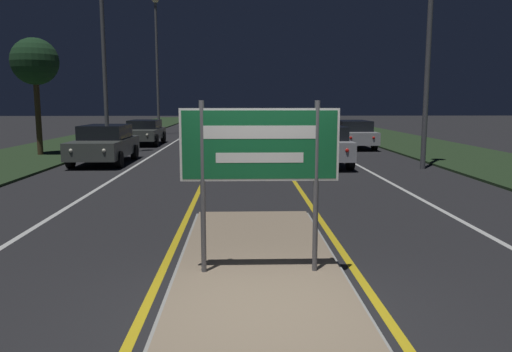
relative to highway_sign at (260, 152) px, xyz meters
The scene contains 19 objects.
ground_plane 2.17m from the highway_sign, 90.00° to the right, with size 160.00×160.00×0.00m, color #232326.
median_island 1.68m from the highway_sign, 90.00° to the left, with size 2.36×7.56×0.10m.
verge_left 21.02m from the highway_sign, 116.96° to the left, with size 5.00×100.00×0.08m.
verge_right 21.02m from the highway_sign, 63.04° to the left, with size 5.00×100.00×0.08m.
centre_line_yellow_left 23.78m from the highway_sign, 93.32° to the left, with size 0.12×70.00×0.01m.
centre_line_yellow_right 23.78m from the highway_sign, 86.68° to the left, with size 0.12×70.00×0.01m.
lane_line_white_left 24.11m from the highway_sign, 100.06° to the left, with size 0.12×70.00×0.01m.
lane_line_white_right 24.11m from the highway_sign, 79.94° to the left, with size 0.12×70.00×0.01m.
edge_line_white_left 24.81m from the highway_sign, 106.91° to the left, with size 0.10×70.00×0.01m.
edge_line_white_right 24.81m from the highway_sign, 73.09° to the left, with size 0.10×70.00×0.01m.
highway_sign is the anchor object (origin of this frame).
streetlight_left_near 17.95m from the highway_sign, 111.12° to the left, with size 0.56×0.56×9.65m.
streetlight_left_far 31.20m from the highway_sign, 101.59° to the left, with size 0.52×0.52×9.79m.
car_receding_0 12.35m from the highway_sign, 76.92° to the left, with size 1.87×4.17×1.50m.
car_receding_1 20.11m from the highway_sign, 73.97° to the left, with size 1.90×4.82×1.42m.
car_receding_2 30.95m from the highway_sign, 84.70° to the left, with size 2.03×4.10×1.33m.
car_approaching_0 14.19m from the highway_sign, 113.02° to the left, with size 1.97×4.41×1.48m.
car_approaching_1 22.30m from the highway_sign, 104.60° to the left, with size 1.94×4.29×1.36m.
roadside_palm_left 18.17m from the highway_sign, 120.12° to the left, with size 2.00×2.00×5.01m.
Camera 1 is at (-0.25, -5.20, 2.39)m, focal length 35.00 mm.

